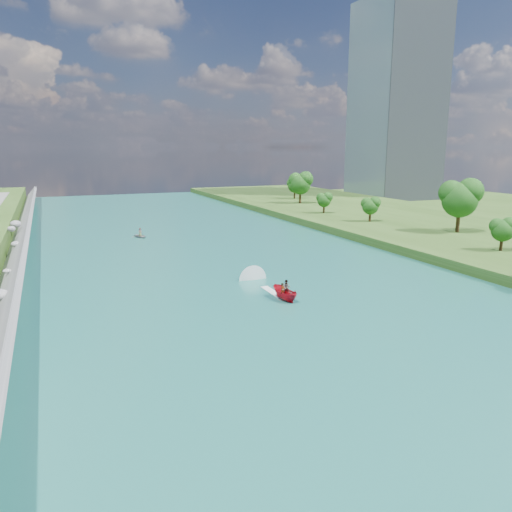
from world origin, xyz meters
name	(u,v)px	position (x,y,z in m)	size (l,w,h in m)	color
ground	(306,324)	(0.00, 0.00, 0.00)	(260.00, 260.00, 0.00)	#2D5119
river_water	(232,274)	(0.00, 20.00, 0.05)	(55.00, 240.00, 0.10)	#17594C
berm_east	(512,242)	(49.50, 20.00, 0.75)	(44.00, 240.00, 1.50)	#2D5119
riprap_bank	(9,283)	(-25.85, 19.30, 1.81)	(4.10, 236.00, 4.25)	slate
office_tower	(396,102)	(82.50, 95.00, 30.00)	(22.00, 22.00, 60.00)	gray
trees_east	(472,211)	(39.97, 19.81, 6.33)	(16.04, 135.66, 11.34)	#174E15
motorboat	(278,290)	(1.40, 9.19, 0.75)	(3.60, 18.83, 2.00)	#B40E1D
raft	(140,235)	(-6.22, 51.57, 0.49)	(3.31, 3.83, 1.71)	gray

